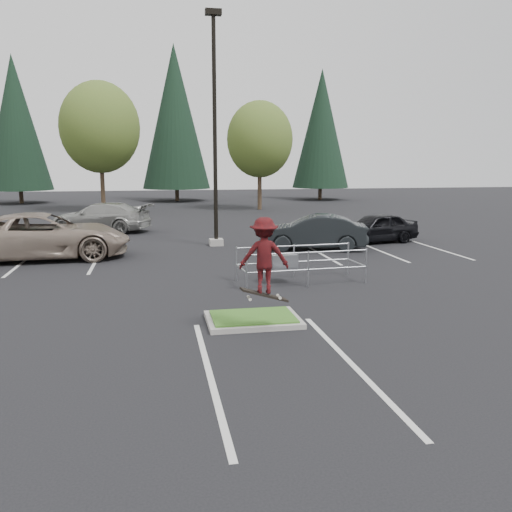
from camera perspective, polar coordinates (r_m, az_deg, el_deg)
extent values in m
plane|color=black|center=(13.02, -0.31, -6.97)|extent=(120.00, 120.00, 0.00)
cube|color=gray|center=(13.00, -0.31, -6.72)|extent=(2.20, 1.60, 0.12)
cube|color=#376A21|center=(12.98, -0.31, -6.40)|extent=(1.95, 1.35, 0.05)
cube|color=silver|center=(21.70, -16.51, -0.50)|extent=(0.12, 5.20, 0.01)
cube|color=silver|center=(22.14, -23.47, -0.71)|extent=(0.12, 5.20, 0.01)
cube|color=silver|center=(22.61, 6.80, 0.26)|extent=(0.12, 5.20, 0.01)
cube|color=silver|center=(23.56, 13.08, 0.46)|extent=(0.12, 5.20, 0.01)
cube|color=silver|center=(24.76, 18.81, 0.64)|extent=(0.12, 5.20, 0.01)
cube|color=silver|center=(10.03, -4.91, -12.27)|extent=(0.12, 6.00, 0.01)
cube|color=silver|center=(10.62, 10.02, -11.10)|extent=(0.12, 6.00, 0.01)
cube|color=gray|center=(24.67, -4.21, 1.46)|extent=(0.60, 0.60, 0.30)
cylinder|color=black|center=(24.43, -4.36, 12.78)|extent=(0.18, 0.18, 10.00)
cube|color=black|center=(25.18, -4.52, 24.22)|extent=(0.70, 0.35, 0.25)
cylinder|color=#38281C|center=(42.96, -15.83, 6.88)|extent=(0.32, 0.32, 3.50)
ellipsoid|color=#3A5E22|center=(42.98, -16.12, 12.89)|extent=(5.89, 5.89, 6.77)
sphere|color=#3A5E22|center=(42.60, -15.29, 11.96)|extent=(3.68, 3.68, 3.68)
sphere|color=#3A5E22|center=(43.40, -16.71, 12.10)|extent=(4.05, 4.05, 4.05)
cylinder|color=#38281C|center=(42.91, 0.39, 6.95)|extent=(0.32, 0.32, 3.04)
ellipsoid|color=#3A5E22|center=(42.88, 0.39, 12.19)|extent=(5.12, 5.12, 5.89)
sphere|color=#3A5E22|center=(42.68, 1.28, 11.33)|extent=(3.20, 3.20, 3.20)
sphere|color=#3A5E22|center=(43.16, -0.38, 11.53)|extent=(3.52, 3.52, 3.52)
cylinder|color=#38281C|center=(53.65, -23.47, 5.75)|extent=(0.36, 0.36, 1.20)
cone|color=black|center=(53.65, -23.96, 12.68)|extent=(5.72, 5.72, 11.80)
cylinder|color=#38281C|center=(52.89, -8.31, 6.42)|extent=(0.36, 0.36, 1.20)
cone|color=black|center=(52.95, -8.51, 14.27)|extent=(6.38, 6.38, 13.30)
cylinder|color=#38281C|center=(54.33, 6.75, 6.55)|extent=(0.36, 0.36, 1.20)
cone|color=black|center=(54.32, 6.89, 13.14)|extent=(5.50, 5.50, 11.30)
cylinder|color=#93959B|center=(15.99, -0.99, -1.71)|extent=(0.06, 0.06, 1.11)
cylinder|color=#93959B|center=(17.28, -2.06, -0.84)|extent=(0.06, 0.06, 1.11)
cylinder|color=#93959B|center=(16.55, 5.50, -1.36)|extent=(0.06, 0.06, 1.11)
cylinder|color=#93959B|center=(17.80, 4.00, -0.54)|extent=(0.06, 0.06, 1.11)
cylinder|color=#93959B|center=(17.30, 11.50, -1.02)|extent=(0.06, 0.06, 1.11)
cylinder|color=#93959B|center=(18.50, 9.66, -0.25)|extent=(0.06, 0.06, 1.11)
cylinder|color=#93959B|center=(16.55, 5.50, -1.44)|extent=(3.85, 0.33, 0.05)
cylinder|color=#93959B|center=(16.46, 5.53, 0.37)|extent=(3.85, 0.33, 0.05)
cylinder|color=#93959B|center=(17.80, 4.00, -0.61)|extent=(3.85, 0.33, 0.05)
cylinder|color=#93959B|center=(17.71, 4.02, 1.07)|extent=(3.85, 0.33, 0.05)
cube|color=#93959B|center=(16.96, 2.89, -0.57)|extent=(0.85, 0.56, 0.46)
cube|color=black|center=(11.84, 0.86, -4.09)|extent=(1.07, 0.40, 0.36)
cylinder|color=beige|center=(11.69, -0.62, -4.59)|extent=(0.07, 0.04, 0.07)
cylinder|color=beige|center=(11.90, -0.81, -4.32)|extent=(0.07, 0.04, 0.07)
cylinder|color=beige|center=(11.82, 2.54, -4.43)|extent=(0.07, 0.04, 0.07)
cylinder|color=beige|center=(12.02, 2.30, -4.18)|extent=(0.07, 0.04, 0.07)
imported|color=maroon|center=(11.66, 0.87, 0.06)|extent=(1.14, 0.75, 1.65)
imported|color=gray|center=(22.70, -21.43, 1.98)|extent=(6.71, 3.44, 1.81)
imported|color=black|center=(23.53, 6.04, 2.50)|extent=(4.83, 2.67, 1.51)
imported|color=black|center=(26.05, 12.55, 2.91)|extent=(4.35, 2.49, 1.39)
imported|color=#9B9B96|center=(30.52, -15.88, 3.94)|extent=(5.83, 3.93, 1.57)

